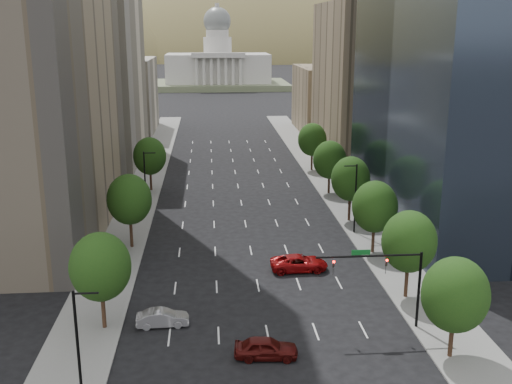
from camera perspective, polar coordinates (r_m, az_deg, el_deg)
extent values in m
cube|color=slate|center=(80.97, -12.04, -3.17)|extent=(6.00, 200.00, 0.15)
cube|color=slate|center=(82.74, 9.78, -2.66)|extent=(6.00, 200.00, 0.15)
cube|color=beige|center=(121.18, -14.49, 11.13)|extent=(14.00, 30.00, 35.00)
cube|color=beige|center=(154.42, -12.25, 8.88)|extent=(14.00, 26.00, 18.00)
cube|color=#8C7759|center=(120.37, 9.88, 10.17)|extent=(14.00, 30.00, 30.00)
cube|color=#8C7759|center=(153.10, 6.72, 8.69)|extent=(14.00, 26.00, 16.00)
cylinder|color=#382316|center=(50.90, 17.99, -12.83)|extent=(0.36, 0.36, 3.75)
ellipsoid|color=black|center=(49.38, 18.33, -9.21)|extent=(5.20, 5.20, 5.98)
cylinder|color=#382316|center=(60.10, 14.05, -7.94)|extent=(0.36, 0.36, 4.00)
ellipsoid|color=black|center=(58.75, 14.29, -4.56)|extent=(5.20, 5.20, 5.98)
cylinder|color=#382316|center=(70.79, 11.02, -4.21)|extent=(0.36, 0.36, 3.90)
ellipsoid|color=black|center=(69.68, 11.18, -1.37)|extent=(5.20, 5.20, 5.98)
cylinder|color=#382316|center=(81.81, 8.83, -1.37)|extent=(0.36, 0.36, 4.10)
ellipsoid|color=black|center=(80.80, 8.94, 1.25)|extent=(5.20, 5.20, 5.98)
cylinder|color=#382316|center=(95.02, 6.91, 0.94)|extent=(0.36, 0.36, 3.80)
ellipsoid|color=black|center=(94.21, 6.98, 3.05)|extent=(5.20, 5.20, 5.98)
cylinder|color=#382316|center=(110.31, 5.29, 3.04)|extent=(0.36, 0.36, 4.00)
ellipsoid|color=black|center=(109.58, 5.34, 4.96)|extent=(5.20, 5.20, 5.98)
cylinder|color=#382316|center=(54.31, -14.25, -10.54)|extent=(0.36, 0.36, 4.00)
ellipsoid|color=black|center=(52.81, -14.51, -6.85)|extent=(5.20, 5.20, 5.98)
cylinder|color=#382316|center=(72.63, -11.72, -3.65)|extent=(0.36, 0.36, 4.15)
ellipsoid|color=black|center=(71.48, -11.89, -0.68)|extent=(5.20, 5.20, 5.98)
cylinder|color=#382316|center=(97.48, -9.92, 1.23)|extent=(0.36, 0.36, 3.95)
ellipsoid|color=black|center=(96.66, -10.02, 3.37)|extent=(5.20, 5.20, 5.98)
cylinder|color=black|center=(76.35, 9.38, -0.69)|extent=(0.20, 0.20, 9.00)
cylinder|color=black|center=(75.11, 8.93, 2.45)|extent=(1.60, 0.14, 0.14)
cylinder|color=black|center=(42.63, -16.45, -14.47)|extent=(0.20, 0.20, 9.00)
cylinder|color=black|center=(40.55, -15.78, -9.21)|extent=(1.60, 0.14, 0.14)
cylinder|color=black|center=(84.27, -10.44, 0.78)|extent=(0.20, 0.20, 9.00)
cylinder|color=black|center=(83.24, -10.03, 3.65)|extent=(1.60, 0.14, 0.14)
cylinder|color=black|center=(54.02, 15.14, -8.99)|extent=(0.24, 0.24, 7.00)
cylinder|color=black|center=(51.45, 10.64, -5.97)|extent=(9.00, 0.18, 0.18)
imported|color=black|center=(52.05, 12.22, -6.46)|extent=(0.18, 0.22, 1.10)
imported|color=black|center=(50.97, 7.33, -6.70)|extent=(0.18, 0.22, 1.10)
sphere|color=#FF0C07|center=(51.82, 12.28, -6.32)|extent=(0.20, 0.20, 0.20)
sphere|color=#FF0C07|center=(50.73, 7.38, -6.57)|extent=(0.20, 0.20, 0.20)
cube|color=#0C591E|center=(51.15, 9.90, -5.64)|extent=(1.60, 0.06, 0.45)
cube|color=#596647|center=(267.33, -3.60, 10.08)|extent=(60.00, 40.00, 2.50)
cube|color=silver|center=(266.78, -3.62, 11.63)|extent=(44.00, 26.00, 12.00)
cube|color=silver|center=(252.48, -3.58, 12.79)|extent=(22.00, 4.00, 2.00)
cylinder|color=silver|center=(266.35, -3.66, 13.67)|extent=(12.00, 12.00, 7.00)
cylinder|color=silver|center=(266.26, -3.68, 14.74)|extent=(9.60, 9.60, 3.00)
sphere|color=slate|center=(266.27, -3.69, 15.84)|extent=(11.60, 11.60, 11.60)
cylinder|color=silver|center=(266.40, -3.72, 17.10)|extent=(1.80, 1.80, 2.50)
ellipsoid|color=brown|center=(594.77, -17.91, 8.88)|extent=(380.00, 342.00, 190.00)
ellipsoid|color=brown|center=(621.47, -0.42, 9.04)|extent=(440.00, 396.00, 240.00)
ellipsoid|color=brown|center=(693.05, 13.71, 9.84)|extent=(360.00, 324.00, 200.00)
imported|color=#470D0B|center=(49.00, 0.96, -14.53)|extent=(5.18, 2.43, 1.71)
imported|color=#9B9AA0|center=(54.31, -8.83, -11.69)|extent=(4.65, 1.84, 1.51)
imported|color=#940A0C|center=(65.21, 4.09, -6.71)|extent=(6.24, 3.04, 1.71)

